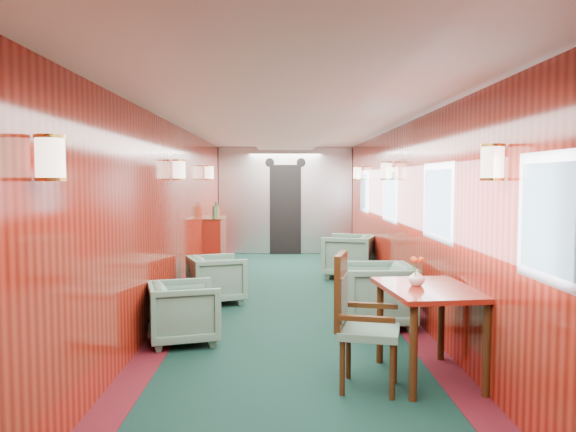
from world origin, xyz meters
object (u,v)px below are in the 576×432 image
object	(u,v)px
dining_table	(429,302)
armchair_left_near	(184,312)
credenza	(215,242)
armchair_left_far	(217,279)
side_chair	(357,315)
armchair_right_near	(377,295)
armchair_right_far	(349,256)

from	to	relation	value
dining_table	armchair_left_near	world-z (taller)	dining_table
armchair_left_near	credenza	bearing A→B (deg)	-13.22
armchair_left_near	armchair_left_far	size ratio (longest dim) A/B	0.97
credenza	side_chair	bearing A→B (deg)	-73.17
credenza	armchair_left_far	bearing A→B (deg)	-83.05
credenza	armchair_left_near	distance (m)	4.83
dining_table	credenza	bearing A→B (deg)	106.70
armchair_right_near	credenza	bearing A→B (deg)	-151.36
armchair_right_near	armchair_right_far	distance (m)	3.19
dining_table	side_chair	distance (m)	0.67
dining_table	armchair_left_far	distance (m)	3.64
side_chair	armchair_left_far	world-z (taller)	side_chair
armchair_left_near	armchair_right_near	world-z (taller)	armchair_right_near
armchair_left_near	armchair_right_far	size ratio (longest dim) A/B	0.85
armchair_right_near	dining_table	bearing A→B (deg)	4.51
side_chair	dining_table	bearing A→B (deg)	31.05
side_chair	armchair_right_near	distance (m)	1.97
armchair_right_far	side_chair	bearing A→B (deg)	12.43
credenza	armchair_right_near	distance (m)	4.80
side_chair	armchair_left_near	xyz separation A→B (m)	(-1.61, 1.27, -0.27)
armchair_right_near	armchair_right_far	bearing A→B (deg)	178.42
credenza	armchair_right_far	world-z (taller)	credenza
side_chair	armchair_left_near	bearing A→B (deg)	155.67
dining_table	side_chair	size ratio (longest dim) A/B	1.02
armchair_left_near	armchair_right_near	distance (m)	2.19
credenza	armchair_right_near	bearing A→B (deg)	-60.93
side_chair	credenza	distance (m)	6.37
armchair_left_far	armchair_right_near	size ratio (longest dim) A/B	0.89
credenza	armchair_right_near	world-z (taller)	credenza
dining_table	armchair_right_far	bearing A→B (deg)	84.86
credenza	armchair_right_far	distance (m)	2.60
armchair_right_far	armchair_left_far	bearing A→B (deg)	-27.73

